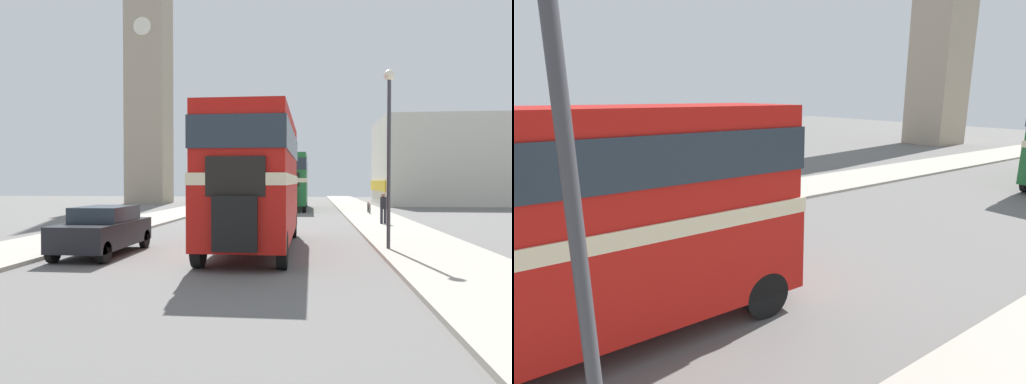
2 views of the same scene
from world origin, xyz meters
TOP-DOWN VIEW (x-y plane):
  - ground_plane at (0.00, 0.00)m, footprint 120.00×120.00m
  - sidewalk_right at (6.75, 0.00)m, footprint 3.50×120.00m
  - sidewalk_left at (-6.75, 0.00)m, footprint 3.50×120.00m
  - double_decker_bus at (0.97, 1.39)m, footprint 2.56×9.50m
  - bus_distant at (1.22, 26.50)m, footprint 2.47×11.09m
  - car_parked_near at (-3.71, -0.35)m, footprint 1.73×4.30m
  - pedestrian_walking at (6.58, 10.99)m, footprint 0.32×0.32m
  - bicycle_on_pavement at (6.82, 19.86)m, footprint 0.05×1.76m
  - street_lamp at (5.38, 1.20)m, footprint 0.36×0.36m
  - church_tower at (-14.42, 36.20)m, footprint 4.33×4.33m
  - shop_building_block at (20.06, 36.80)m, footprint 20.98×11.69m

SIDE VIEW (x-z plane):
  - ground_plane at x=0.00m, z-range 0.00..0.00m
  - sidewalk_right at x=6.75m, z-range 0.00..0.12m
  - sidewalk_left at x=-6.75m, z-range 0.00..0.12m
  - bicycle_on_pavement at x=6.82m, z-range 0.09..0.87m
  - car_parked_near at x=-3.71m, z-range 0.02..1.55m
  - pedestrian_walking at x=6.58m, z-range 0.22..1.83m
  - double_decker_bus at x=0.97m, z-range 0.40..4.85m
  - bus_distant at x=1.22m, z-range 0.41..4.91m
  - street_lamp at x=5.38m, z-range 1.03..6.89m
  - shop_building_block at x=20.06m, z-range 0.00..8.61m
  - church_tower at x=-14.42m, z-range 0.41..35.65m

